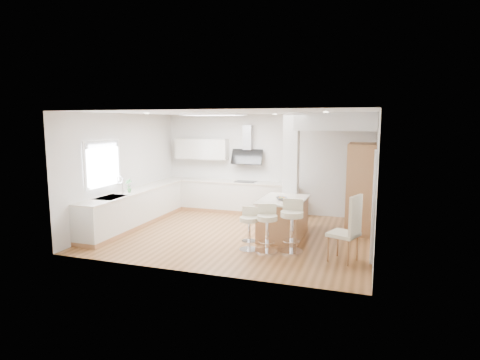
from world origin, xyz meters
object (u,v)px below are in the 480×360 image
at_px(peninsula, 283,218).
at_px(bar_stool_a, 249,226).
at_px(bar_stool_b, 267,226).
at_px(bar_stool_c, 292,223).
at_px(dining_chair, 349,227).

relative_size(peninsula, bar_stool_a, 1.68).
bearing_deg(bar_stool_a, bar_stool_b, -2.58).
relative_size(peninsula, bar_stool_b, 1.55).
height_order(peninsula, bar_stool_c, bar_stool_c).
relative_size(bar_stool_c, dining_chair, 0.83).
height_order(bar_stool_a, bar_stool_b, bar_stool_b).
xyz_separation_m(peninsula, bar_stool_c, (0.38, -0.94, 0.14)).
distance_m(peninsula, dining_chair, 1.95).
distance_m(peninsula, bar_stool_b, 1.10).
bearing_deg(bar_stool_c, peninsula, 107.22).
height_order(bar_stool_a, bar_stool_c, bar_stool_c).
bearing_deg(bar_stool_b, peninsula, 69.58).
height_order(bar_stool_b, bar_stool_c, bar_stool_c).
xyz_separation_m(bar_stool_a, bar_stool_c, (0.84, 0.17, 0.10)).
distance_m(bar_stool_b, dining_chair, 1.61).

